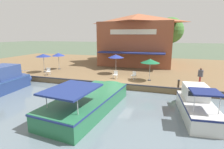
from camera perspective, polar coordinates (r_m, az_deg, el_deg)
The scene contains 18 objects.
ground_plane at distance 17.30m, azimuth 2.50°, elevation -5.15°, with size 220.00×220.00×0.00m, color #4C5B47.
quay_deck at distance 27.70m, azimuth 8.31°, elevation 2.24°, with size 22.00×56.00×0.60m, color brown.
quay_edge_fender at distance 17.20m, azimuth 2.61°, elevation -2.99°, with size 0.20×50.40×0.10m, color #2D2D33.
waterfront_restaurant at distance 29.82m, azimuth 8.32°, elevation 11.46°, with size 11.15×11.43×8.05m.
patio_umbrella_back_row at distance 23.97m, azimuth -21.54°, elevation 5.84°, with size 1.86×1.86×2.41m.
patio_umbrella_mid_patio_left at distance 25.52m, azimuth -17.12°, elevation 6.27°, with size 1.77×1.77×2.32m.
patio_umbrella_mid_patio_right at distance 21.39m, azimuth 1.30°, elevation 6.01°, with size 1.93×1.93×2.43m.
patio_umbrella_far_corner at distance 18.57m, azimuth 12.36°, elevation 4.32°, with size 1.96×1.96×2.33m.
cafe_chair_under_first_umbrella at distance 19.17m, azimuth 7.11°, elevation -0.10°, with size 0.58×0.58×0.85m.
cafe_chair_beside_entrance at distance 19.30m, azimuth 1.13°, elevation 0.08°, with size 0.45×0.45×0.85m.
cafe_chair_back_row_seat at distance 22.40m, azimuth -20.09°, elevation 1.09°, with size 0.56×0.56×0.85m.
person_near_entrance at distance 18.85m, azimuth 26.93°, elevation 0.10°, with size 0.47×0.47×1.66m.
motorboat_outer_channel at distance 13.29m, azimuth -5.90°, elevation -7.65°, with size 9.40×3.96×2.15m.
motorboat_second_along at distance 19.65m, azimuth -32.72°, elevation -2.13°, with size 7.65×3.10×2.41m.
motorboat_mid_row at distance 13.20m, azimuth 25.51°, elevation -8.64°, with size 5.81×2.35×2.16m.
mooring_post at distance 16.89m, azimuth 20.90°, elevation -2.90°, with size 0.22×0.22×0.79m.
tree_downstream_bank at distance 32.73m, azimuth 18.26°, elevation 13.29°, with size 4.66×4.44×7.69m.
tree_behind_restaurant at distance 35.42m, azimuth 0.11°, elevation 11.90°, with size 4.17×3.97×6.25m.
Camera 1 is at (15.92, 4.13, 5.35)m, focal length 28.00 mm.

